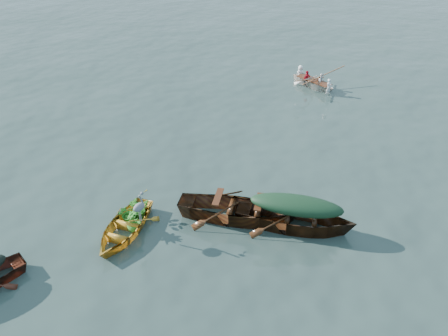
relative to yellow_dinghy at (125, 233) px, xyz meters
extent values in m
plane|color=#31453F|center=(0.97, 1.74, 0.00)|extent=(140.00, 140.00, 0.00)
imported|color=#B68323|center=(0.00, 0.00, 0.00)|extent=(2.45, 3.57, 0.89)
imported|color=#41230F|center=(3.76, 3.24, 0.00)|extent=(5.05, 3.39, 1.16)
imported|color=#543115|center=(2.22, 2.53, 0.00)|extent=(5.22, 3.67, 1.22)
imported|color=white|center=(-1.03, 13.35, 0.00)|extent=(3.70, 1.91, 0.80)
ellipsoid|color=#15331A|center=(3.76, 3.24, 0.84)|extent=(2.78, 1.87, 0.52)
imported|color=#27751E|center=(-0.16, 0.53, 0.75)|extent=(0.96, 1.08, 0.60)
imported|color=silver|center=(-1.03, 13.35, 0.78)|extent=(2.64, 1.54, 0.76)
camera|label=1|loc=(8.23, -5.85, 8.45)|focal=35.00mm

